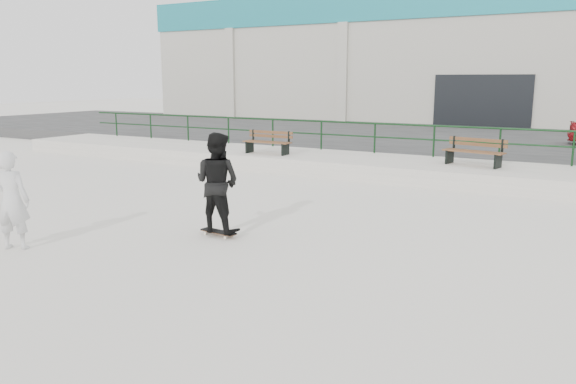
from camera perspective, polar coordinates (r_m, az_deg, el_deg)
The scene contains 10 objects.
ground at distance 9.55m, azimuth -8.91°, elevation -6.78°, with size 120.00×120.00×0.00m, color white.
ledge at distance 17.75m, azimuth 10.28°, elevation 2.44°, with size 30.00×3.00×0.50m, color silver.
parking_strip at distance 25.88m, azimuth 16.47°, elevation 4.92°, with size 60.00×14.00×0.50m, color #303030.
railing at distance 18.86m, azimuth 11.69°, elevation 5.95°, with size 28.00×0.06×1.03m.
commercial_building at distance 39.54m, azimuth 21.52°, elevation 12.97°, with size 44.20×16.33×8.00m.
bench_left at distance 18.84m, azimuth -2.04°, elevation 5.06°, with size 1.67×0.51×0.77m.
bench_right at distance 17.08m, azimuth 18.41°, elevation 3.88°, with size 1.80×0.85×0.80m.
skateboard at distance 10.88m, azimuth -7.08°, elevation -4.06°, with size 0.80×0.29×0.09m.
standing_skater at distance 10.67m, azimuth -7.20°, elevation 0.96°, with size 0.92×0.72×1.89m, color black.
seated_skater at distance 10.93m, azimuth -26.29°, elevation -0.78°, with size 0.64×0.42×1.75m, color silver.
Camera 1 is at (5.65, -7.11, 2.96)m, focal length 35.00 mm.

